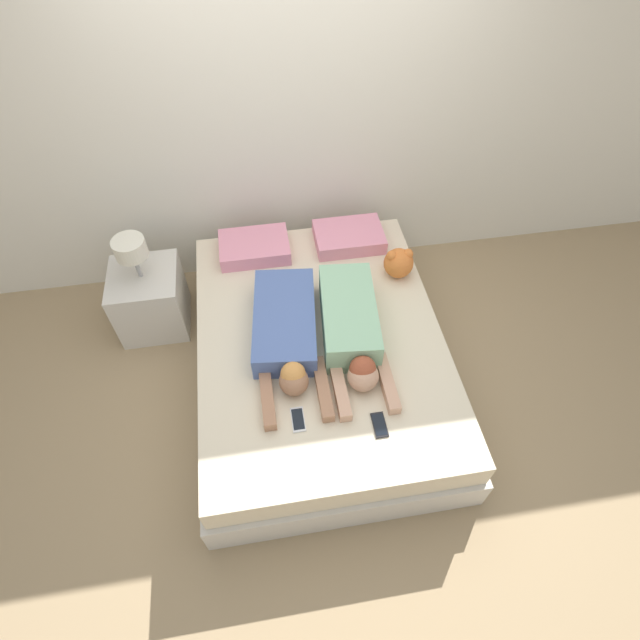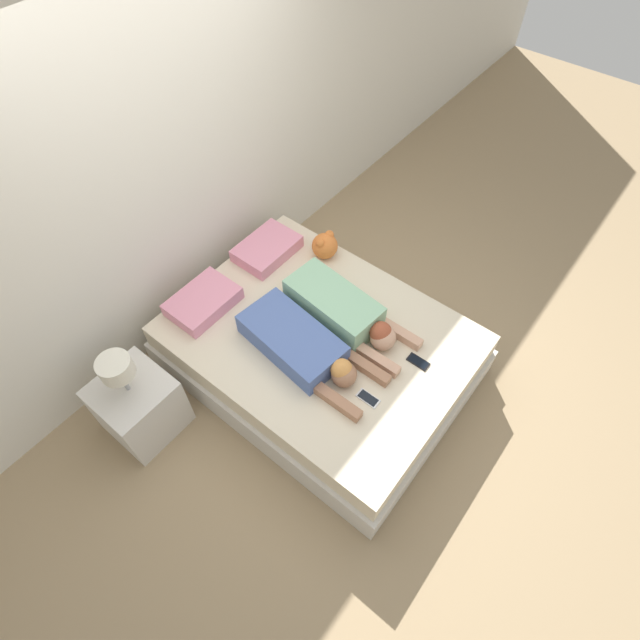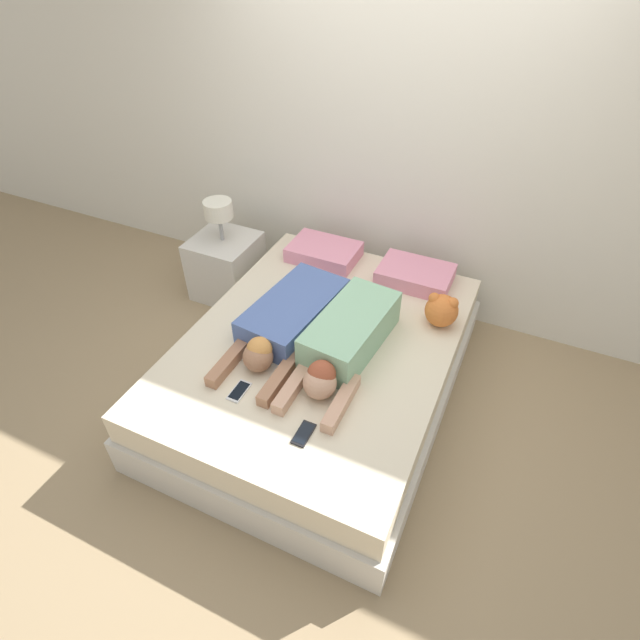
{
  "view_description": "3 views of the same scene",
  "coord_description": "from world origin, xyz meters",
  "px_view_note": "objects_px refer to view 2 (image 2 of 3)",
  "views": [
    {
      "loc": [
        -0.31,
        -1.91,
        3.01
      ],
      "look_at": [
        0.0,
        0.0,
        0.62
      ],
      "focal_mm": 28.0,
      "sensor_mm": 36.0,
      "label": 1
    },
    {
      "loc": [
        -1.62,
        -1.29,
        3.39
      ],
      "look_at": [
        0.0,
        0.0,
        0.62
      ],
      "focal_mm": 28.0,
      "sensor_mm": 36.0,
      "label": 2
    },
    {
      "loc": [
        0.95,
        -2.05,
        2.53
      ],
      "look_at": [
        0.0,
        0.0,
        0.62
      ],
      "focal_mm": 28.0,
      "sensor_mm": 36.0,
      "label": 3
    }
  ],
  "objects_px": {
    "bed": "(320,351)",
    "cell_phone_left": "(368,398)",
    "cell_phone_right": "(418,362)",
    "nightstand": "(139,404)",
    "person_right": "(343,311)",
    "pillow_head_left": "(203,302)",
    "pillow_head_right": "(267,249)",
    "person_left": "(302,346)",
    "plush_toy": "(325,245)"
  },
  "relations": [
    {
      "from": "bed",
      "to": "cell_phone_left",
      "type": "distance_m",
      "value": 0.66
    },
    {
      "from": "bed",
      "to": "cell_phone_right",
      "type": "xyz_separation_m",
      "value": [
        0.23,
        -0.68,
        0.24
      ]
    },
    {
      "from": "bed",
      "to": "cell_phone_right",
      "type": "bearing_deg",
      "value": -71.65
    },
    {
      "from": "nightstand",
      "to": "person_right",
      "type": "bearing_deg",
      "value": -29.06
    },
    {
      "from": "pillow_head_left",
      "to": "bed",
      "type": "bearing_deg",
      "value": -67.02
    },
    {
      "from": "pillow_head_right",
      "to": "person_right",
      "type": "xyz_separation_m",
      "value": [
        -0.16,
        -0.89,
        0.06
      ]
    },
    {
      "from": "person_left",
      "to": "cell_phone_left",
      "type": "height_order",
      "value": "person_left"
    },
    {
      "from": "pillow_head_left",
      "to": "cell_phone_left",
      "type": "bearing_deg",
      "value": -84.67
    },
    {
      "from": "person_left",
      "to": "pillow_head_right",
      "type": "bearing_deg",
      "value": 56.16
    },
    {
      "from": "person_left",
      "to": "cell_phone_left",
      "type": "bearing_deg",
      "value": -90.63
    },
    {
      "from": "plush_toy",
      "to": "cell_phone_left",
      "type": "bearing_deg",
      "value": -129.4
    },
    {
      "from": "cell_phone_right",
      "to": "bed",
      "type": "bearing_deg",
      "value": 108.35
    },
    {
      "from": "pillow_head_left",
      "to": "person_left",
      "type": "xyz_separation_m",
      "value": [
        0.14,
        -0.84,
        0.03
      ]
    },
    {
      "from": "bed",
      "to": "person_right",
      "type": "xyz_separation_m",
      "value": [
        0.19,
        -0.06,
        0.35
      ]
    },
    {
      "from": "pillow_head_right",
      "to": "cell_phone_right",
      "type": "relative_size",
      "value": 3.24
    },
    {
      "from": "pillow_head_left",
      "to": "cell_phone_left",
      "type": "xyz_separation_m",
      "value": [
        0.13,
        -1.4,
        -0.05
      ]
    },
    {
      "from": "nightstand",
      "to": "cell_phone_right",
      "type": "bearing_deg",
      "value": -44.71
    },
    {
      "from": "pillow_head_left",
      "to": "cell_phone_right",
      "type": "bearing_deg",
      "value": -69.08
    },
    {
      "from": "cell_phone_right",
      "to": "pillow_head_left",
      "type": "bearing_deg",
      "value": 110.92
    },
    {
      "from": "cell_phone_right",
      "to": "nightstand",
      "type": "bearing_deg",
      "value": 135.29
    },
    {
      "from": "pillow_head_left",
      "to": "pillow_head_right",
      "type": "xyz_separation_m",
      "value": [
        0.7,
        0.0,
        0.0
      ]
    },
    {
      "from": "bed",
      "to": "cell_phone_right",
      "type": "height_order",
      "value": "cell_phone_right"
    },
    {
      "from": "plush_toy",
      "to": "nightstand",
      "type": "xyz_separation_m",
      "value": [
        -1.78,
        0.23,
        -0.3
      ]
    },
    {
      "from": "pillow_head_right",
      "to": "person_left",
      "type": "distance_m",
      "value": 1.01
    },
    {
      "from": "pillow_head_right",
      "to": "bed",
      "type": "bearing_deg",
      "value": -112.98
    },
    {
      "from": "pillow_head_right",
      "to": "cell_phone_left",
      "type": "height_order",
      "value": "pillow_head_right"
    },
    {
      "from": "bed",
      "to": "pillow_head_right",
      "type": "bearing_deg",
      "value": 67.02
    },
    {
      "from": "nightstand",
      "to": "cell_phone_left",
      "type": "bearing_deg",
      "value": -53.43
    },
    {
      "from": "nightstand",
      "to": "bed",
      "type": "bearing_deg",
      "value": -30.65
    },
    {
      "from": "pillow_head_right",
      "to": "nightstand",
      "type": "height_order",
      "value": "nightstand"
    },
    {
      "from": "cell_phone_left",
      "to": "nightstand",
      "type": "xyz_separation_m",
      "value": [
        -0.94,
        1.26,
        -0.2
      ]
    },
    {
      "from": "bed",
      "to": "pillow_head_right",
      "type": "distance_m",
      "value": 0.94
    },
    {
      "from": "cell_phone_left",
      "to": "plush_toy",
      "type": "xyz_separation_m",
      "value": [
        0.84,
        1.03,
        0.1
      ]
    },
    {
      "from": "bed",
      "to": "person_left",
      "type": "height_order",
      "value": "person_left"
    },
    {
      "from": "pillow_head_left",
      "to": "person_right",
      "type": "bearing_deg",
      "value": -58.78
    },
    {
      "from": "person_right",
      "to": "plush_toy",
      "type": "relative_size",
      "value": 4.72
    },
    {
      "from": "pillow_head_left",
      "to": "cell_phone_right",
      "type": "height_order",
      "value": "pillow_head_left"
    },
    {
      "from": "cell_phone_left",
      "to": "cell_phone_right",
      "type": "xyz_separation_m",
      "value": [
        0.45,
        -0.11,
        0.0
      ]
    },
    {
      "from": "bed",
      "to": "pillow_head_left",
      "type": "distance_m",
      "value": 0.94
    },
    {
      "from": "plush_toy",
      "to": "person_left",
      "type": "bearing_deg",
      "value": -150.97
    },
    {
      "from": "bed",
      "to": "cell_phone_right",
      "type": "distance_m",
      "value": 0.76
    },
    {
      "from": "person_right",
      "to": "plush_toy",
      "type": "bearing_deg",
      "value": 49.49
    },
    {
      "from": "person_left",
      "to": "person_right",
      "type": "xyz_separation_m",
      "value": [
        0.4,
        -0.05,
        0.02
      ]
    },
    {
      "from": "cell_phone_left",
      "to": "pillow_head_right",
      "type": "bearing_deg",
      "value": 67.9
    },
    {
      "from": "person_right",
      "to": "pillow_head_right",
      "type": "bearing_deg",
      "value": 79.59
    },
    {
      "from": "pillow_head_right",
      "to": "nightstand",
      "type": "xyz_separation_m",
      "value": [
        -1.51,
        -0.14,
        -0.25
      ]
    },
    {
      "from": "person_left",
      "to": "nightstand",
      "type": "bearing_deg",
      "value": 143.43
    },
    {
      "from": "pillow_head_left",
      "to": "cell_phone_right",
      "type": "xyz_separation_m",
      "value": [
        0.58,
        -1.51,
        -0.05
      ]
    },
    {
      "from": "cell_phone_left",
      "to": "nightstand",
      "type": "relative_size",
      "value": 0.19
    },
    {
      "from": "bed",
      "to": "nightstand",
      "type": "bearing_deg",
      "value": 149.35
    }
  ]
}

